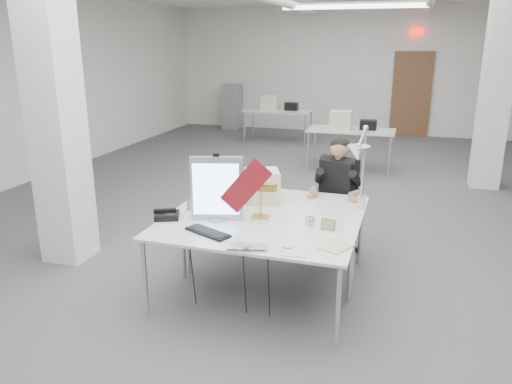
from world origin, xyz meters
TOP-DOWN VIEW (x-y plane):
  - room_shell at (0.04, 0.13)m, footprint 10.04×14.04m
  - desk_main at (0.00, -2.50)m, footprint 1.80×0.90m
  - desk_second at (0.00, -1.60)m, footprint 1.80×0.90m
  - bg_desk_a at (0.20, 3.00)m, footprint 1.60×0.80m
  - bg_desk_b at (-1.80, 5.20)m, footprint 1.60×0.80m
  - filing_cabinet at (-3.50, 6.65)m, footprint 0.45×0.55m
  - office_chair at (0.54, -0.93)m, footprint 0.66×0.66m
  - seated_person at (0.54, -0.98)m, footprint 0.59×0.66m
  - monitor at (-0.39, -2.29)m, footprint 0.48×0.18m
  - pennant at (-0.10, -2.32)m, footprint 0.49×0.04m
  - keyboard at (-0.34, -2.65)m, footprint 0.46×0.31m
  - laptop at (0.10, -2.90)m, footprint 0.37×0.29m
  - mouse at (0.39, -2.76)m, footprint 0.09×0.08m
  - bankers_lamp at (-0.02, -2.12)m, footprint 0.32×0.14m
  - desk_phone at (-0.85, -2.40)m, footprint 0.28×0.27m
  - picture_frame_left at (-0.71, -2.11)m, footprint 0.14×0.04m
  - picture_frame_right at (0.64, -2.26)m, footprint 0.14×0.07m
  - desk_clock at (0.47, -2.18)m, footprint 0.10×0.05m
  - paper_stack_a at (0.45, -2.75)m, footprint 0.25×0.32m
  - paper_stack_b at (0.77, -2.61)m, footprint 0.29×0.32m
  - paper_stack_c at (0.68, -2.36)m, footprint 0.24×0.23m
  - beige_monitor at (-0.16, -1.63)m, footprint 0.44×0.43m
  - architect_lamp at (0.85, -1.79)m, footprint 0.55×0.82m

SIDE VIEW (x-z plane):
  - office_chair at x=0.54m, z-range 0.00..1.07m
  - filing_cabinet at x=-3.50m, z-range 0.00..1.20m
  - desk_main at x=0.00m, z-range 0.73..0.75m
  - desk_second at x=0.00m, z-range 0.73..0.75m
  - bg_desk_a at x=0.20m, z-range 0.73..0.75m
  - bg_desk_b at x=-1.80m, z-range 0.73..0.75m
  - paper_stack_c at x=0.68m, z-range 0.76..0.76m
  - paper_stack_a at x=0.45m, z-range 0.76..0.76m
  - paper_stack_b at x=0.77m, z-range 0.76..0.76m
  - keyboard at x=-0.34m, z-range 0.76..0.78m
  - laptop at x=0.10m, z-range 0.76..0.78m
  - mouse at x=0.39m, z-range 0.76..0.79m
  - desk_phone at x=-0.85m, z-range 0.76..0.81m
  - desk_clock at x=0.47m, z-range 0.76..0.85m
  - picture_frame_right at x=0.64m, z-range 0.75..0.86m
  - picture_frame_left at x=-0.71m, z-range 0.75..0.86m
  - seated_person at x=0.54m, z-range 0.49..1.31m
  - beige_monitor at x=-0.16m, z-range 0.75..1.08m
  - bankers_lamp at x=-0.02m, z-range 0.75..1.12m
  - monitor at x=-0.39m, z-range 0.75..1.35m
  - pennant at x=-0.10m, z-range 0.85..1.38m
  - architect_lamp at x=0.85m, z-range 0.75..1.75m
  - room_shell at x=0.04m, z-range 0.07..3.31m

